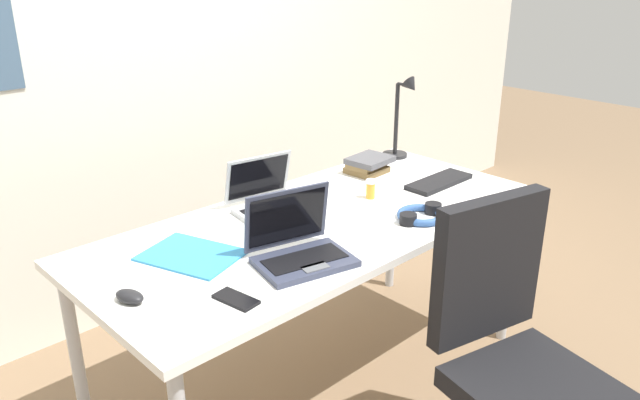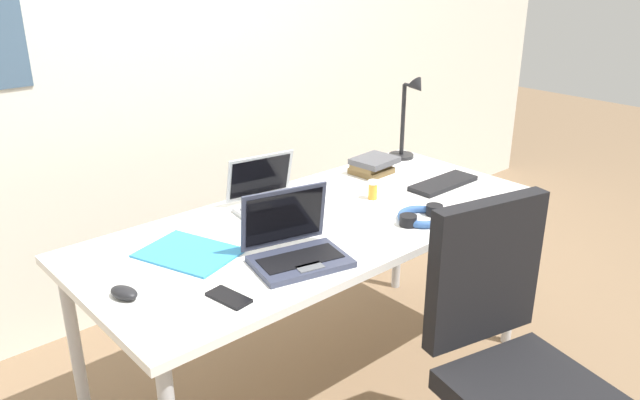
{
  "view_description": "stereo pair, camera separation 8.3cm",
  "coord_description": "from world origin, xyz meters",
  "px_view_note": "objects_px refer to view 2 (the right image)",
  "views": [
    {
      "loc": [
        -1.49,
        -1.56,
        1.68
      ],
      "look_at": [
        0.0,
        0.0,
        0.82
      ],
      "focal_mm": 35.39,
      "sensor_mm": 36.0,
      "label": 1
    },
    {
      "loc": [
        -1.43,
        -1.61,
        1.68
      ],
      "look_at": [
        0.0,
        0.0,
        0.82
      ],
      "focal_mm": 35.39,
      "sensor_mm": 36.0,
      "label": 2
    }
  ],
  "objects_px": {
    "laptop_near_mouse": "(295,247)",
    "paper_folder_near_lamp": "(189,253)",
    "laptop_center": "(270,199)",
    "pill_bottle": "(373,189)",
    "office_chair": "(512,387)",
    "external_keyboard": "(443,183)",
    "headphones": "(421,216)",
    "cell_phone": "(229,297)",
    "book_stack": "(373,165)",
    "desk_lamp": "(409,119)",
    "computer_mouse": "(124,293)"
  },
  "relations": [
    {
      "from": "laptop_near_mouse",
      "to": "paper_folder_near_lamp",
      "type": "xyz_separation_m",
      "value": [
        -0.24,
        0.27,
        -0.04
      ]
    },
    {
      "from": "laptop_center",
      "to": "paper_folder_near_lamp",
      "type": "relative_size",
      "value": 1.0
    },
    {
      "from": "pill_bottle",
      "to": "office_chair",
      "type": "xyz_separation_m",
      "value": [
        -0.2,
        -0.82,
        -0.38
      ]
    },
    {
      "from": "external_keyboard",
      "to": "pill_bottle",
      "type": "height_order",
      "value": "pill_bottle"
    },
    {
      "from": "headphones",
      "to": "external_keyboard",
      "type": "bearing_deg",
      "value": 26.58
    },
    {
      "from": "laptop_near_mouse",
      "to": "headphones",
      "type": "height_order",
      "value": "laptop_near_mouse"
    },
    {
      "from": "laptop_center",
      "to": "pill_bottle",
      "type": "distance_m",
      "value": 0.42
    },
    {
      "from": "cell_phone",
      "to": "book_stack",
      "type": "relative_size",
      "value": 0.67
    },
    {
      "from": "laptop_near_mouse",
      "to": "cell_phone",
      "type": "bearing_deg",
      "value": -168.17
    },
    {
      "from": "desk_lamp",
      "to": "cell_phone",
      "type": "distance_m",
      "value": 1.49
    },
    {
      "from": "external_keyboard",
      "to": "computer_mouse",
      "type": "relative_size",
      "value": 3.44
    },
    {
      "from": "computer_mouse",
      "to": "paper_folder_near_lamp",
      "type": "xyz_separation_m",
      "value": [
        0.29,
        0.12,
        -0.01
      ]
    },
    {
      "from": "laptop_near_mouse",
      "to": "pill_bottle",
      "type": "bearing_deg",
      "value": 20.02
    },
    {
      "from": "computer_mouse",
      "to": "paper_folder_near_lamp",
      "type": "height_order",
      "value": "computer_mouse"
    },
    {
      "from": "desk_lamp",
      "to": "laptop_near_mouse",
      "type": "distance_m",
      "value": 1.18
    },
    {
      "from": "external_keyboard",
      "to": "cell_phone",
      "type": "distance_m",
      "value": 1.23
    },
    {
      "from": "cell_phone",
      "to": "headphones",
      "type": "height_order",
      "value": "headphones"
    },
    {
      "from": "desk_lamp",
      "to": "computer_mouse",
      "type": "xyz_separation_m",
      "value": [
        -1.6,
        -0.32,
        -0.18
      ]
    },
    {
      "from": "book_stack",
      "to": "office_chair",
      "type": "xyz_separation_m",
      "value": [
        -0.42,
        -1.03,
        -0.38
      ]
    },
    {
      "from": "office_chair",
      "to": "paper_folder_near_lamp",
      "type": "bearing_deg",
      "value": 125.09
    },
    {
      "from": "external_keyboard",
      "to": "book_stack",
      "type": "bearing_deg",
      "value": 109.54
    },
    {
      "from": "headphones",
      "to": "office_chair",
      "type": "xyz_separation_m",
      "value": [
        -0.18,
        -0.55,
        -0.36
      ]
    },
    {
      "from": "office_chair",
      "to": "laptop_near_mouse",
      "type": "bearing_deg",
      "value": 121.81
    },
    {
      "from": "laptop_near_mouse",
      "to": "computer_mouse",
      "type": "distance_m",
      "value": 0.54
    },
    {
      "from": "computer_mouse",
      "to": "headphones",
      "type": "relative_size",
      "value": 0.45
    },
    {
      "from": "desk_lamp",
      "to": "computer_mouse",
      "type": "height_order",
      "value": "desk_lamp"
    },
    {
      "from": "desk_lamp",
      "to": "external_keyboard",
      "type": "xyz_separation_m",
      "value": [
        -0.16,
        -0.35,
        -0.19
      ]
    },
    {
      "from": "laptop_center",
      "to": "cell_phone",
      "type": "bearing_deg",
      "value": -137.58
    },
    {
      "from": "paper_folder_near_lamp",
      "to": "office_chair",
      "type": "xyz_separation_m",
      "value": [
        0.61,
        -0.87,
        -0.35
      ]
    },
    {
      "from": "laptop_near_mouse",
      "to": "pill_bottle",
      "type": "distance_m",
      "value": 0.61
    },
    {
      "from": "paper_folder_near_lamp",
      "to": "office_chair",
      "type": "height_order",
      "value": "office_chair"
    },
    {
      "from": "book_stack",
      "to": "paper_folder_near_lamp",
      "type": "bearing_deg",
      "value": -171.18
    },
    {
      "from": "cell_phone",
      "to": "book_stack",
      "type": "distance_m",
      "value": 1.21
    },
    {
      "from": "office_chair",
      "to": "external_keyboard",
      "type": "bearing_deg",
      "value": 53.47
    },
    {
      "from": "pill_bottle",
      "to": "cell_phone",
      "type": "bearing_deg",
      "value": -162.72
    },
    {
      "from": "desk_lamp",
      "to": "laptop_near_mouse",
      "type": "height_order",
      "value": "desk_lamp"
    },
    {
      "from": "pill_bottle",
      "to": "computer_mouse",
      "type": "bearing_deg",
      "value": -176.51
    },
    {
      "from": "laptop_near_mouse",
      "to": "computer_mouse",
      "type": "xyz_separation_m",
      "value": [
        -0.52,
        0.14,
        -0.03
      ]
    },
    {
      "from": "cell_phone",
      "to": "paper_folder_near_lamp",
      "type": "height_order",
      "value": "cell_phone"
    },
    {
      "from": "desk_lamp",
      "to": "book_stack",
      "type": "xyz_separation_m",
      "value": [
        -0.27,
        -0.04,
        -0.16
      ]
    },
    {
      "from": "computer_mouse",
      "to": "book_stack",
      "type": "relative_size",
      "value": 0.47
    },
    {
      "from": "desk_lamp",
      "to": "book_stack",
      "type": "relative_size",
      "value": 1.98
    },
    {
      "from": "laptop_near_mouse",
      "to": "office_chair",
      "type": "bearing_deg",
      "value": -58.19
    },
    {
      "from": "cell_phone",
      "to": "headphones",
      "type": "distance_m",
      "value": 0.86
    },
    {
      "from": "paper_folder_near_lamp",
      "to": "office_chair",
      "type": "relative_size",
      "value": 0.32
    },
    {
      "from": "laptop_center",
      "to": "headphones",
      "type": "distance_m",
      "value": 0.58
    },
    {
      "from": "pill_bottle",
      "to": "office_chair",
      "type": "distance_m",
      "value": 0.92
    },
    {
      "from": "external_keyboard",
      "to": "pill_bottle",
      "type": "bearing_deg",
      "value": 164.38
    },
    {
      "from": "office_chair",
      "to": "desk_lamp",
      "type": "bearing_deg",
      "value": 56.95
    },
    {
      "from": "external_keyboard",
      "to": "paper_folder_near_lamp",
      "type": "bearing_deg",
      "value": 172.18
    }
  ]
}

